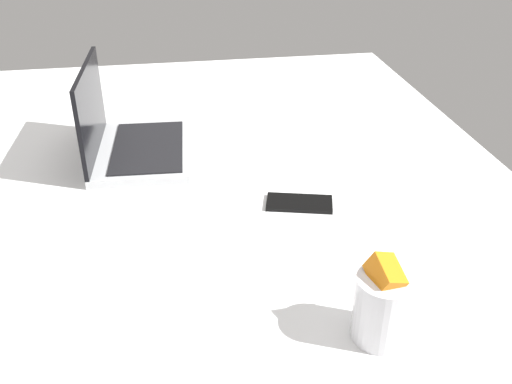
# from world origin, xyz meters

# --- Properties ---
(bed_mattress) EXTENTS (1.80, 1.40, 0.18)m
(bed_mattress) POSITION_xyz_m (0.00, 0.00, 0.09)
(bed_mattress) COLOR white
(bed_mattress) RESTS_ON ground
(laptop) EXTENTS (0.34, 0.25, 0.23)m
(laptop) POSITION_xyz_m (0.15, 0.19, 0.22)
(laptop) COLOR #B7BABC
(laptop) RESTS_ON bed_mattress
(snack_cup) EXTENTS (0.10, 0.09, 0.15)m
(snack_cup) POSITION_xyz_m (-0.54, -0.20, 0.24)
(snack_cup) COLOR silver
(snack_cup) RESTS_ON bed_mattress
(cell_phone) EXTENTS (0.10, 0.15, 0.01)m
(cell_phone) POSITION_xyz_m (-0.14, -0.17, 0.18)
(cell_phone) COLOR black
(cell_phone) RESTS_ON bed_mattress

